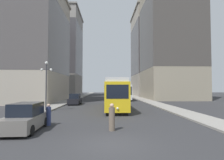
% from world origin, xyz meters
% --- Properties ---
extents(ground_plane, '(200.00, 200.00, 0.00)m').
position_xyz_m(ground_plane, '(0.00, 0.00, 0.00)').
color(ground_plane, '#303033').
extents(sidewalk_left, '(2.64, 120.00, 0.15)m').
position_xyz_m(sidewalk_left, '(-8.24, 40.00, 0.07)').
color(sidewalk_left, gray).
rests_on(sidewalk_left, ground).
extents(sidewalk_right, '(2.64, 120.00, 0.15)m').
position_xyz_m(sidewalk_right, '(8.24, 40.00, 0.07)').
color(sidewalk_right, gray).
rests_on(sidewalk_right, ground).
extents(streetcar, '(2.72, 13.58, 3.89)m').
position_xyz_m(streetcar, '(0.73, 15.51, 2.10)').
color(streetcar, black).
rests_on(streetcar, ground).
extents(transit_bus, '(2.64, 11.64, 3.45)m').
position_xyz_m(transit_bus, '(3.69, 33.63, 1.95)').
color(transit_bus, black).
rests_on(transit_bus, ground).
extents(parked_car_left_near, '(1.97, 4.63, 1.82)m').
position_xyz_m(parked_car_left_near, '(-5.62, 22.17, 0.84)').
color(parked_car_left_near, black).
rests_on(parked_car_left_near, ground).
extents(parked_car_left_mid, '(2.02, 4.46, 1.82)m').
position_xyz_m(parked_car_left_mid, '(-5.62, 3.09, 0.84)').
color(parked_car_left_mid, black).
rests_on(parked_car_left_mid, ground).
extents(pedestrian_crossing_near, '(0.36, 0.36, 1.62)m').
position_xyz_m(pedestrian_crossing_near, '(-4.67, 4.75, 0.76)').
color(pedestrian_crossing_near, navy).
rests_on(pedestrian_crossing_near, ground).
extents(pedestrian_crossing_far, '(0.40, 0.40, 1.79)m').
position_xyz_m(pedestrian_crossing_far, '(0.04, 2.91, 0.83)').
color(pedestrian_crossing_far, '#6B5B4C').
rests_on(pedestrian_crossing_far, ground).
extents(lamp_post_left_near, '(1.41, 0.36, 5.85)m').
position_xyz_m(lamp_post_left_near, '(-7.52, 12.97, 3.96)').
color(lamp_post_left_near, '#333338').
rests_on(lamp_post_left_near, sidewalk_left).
extents(building_left_corner, '(11.70, 17.19, 29.04)m').
position_xyz_m(building_left_corner, '(-15.11, 54.36, 14.97)').
color(building_left_corner, gray).
rests_on(building_left_corner, ground).
extents(building_left_midblock, '(12.34, 17.71, 23.11)m').
position_xyz_m(building_left_midblock, '(-15.43, 28.39, 11.89)').
color(building_left_midblock, '#A89E8E').
rests_on(building_left_midblock, ground).
extents(building_right_corner, '(12.79, 18.07, 29.58)m').
position_xyz_m(building_right_corner, '(15.66, 54.56, 15.25)').
color(building_right_corner, '#A89E8E').
rests_on(building_right_corner, ground).
extents(building_right_midblock, '(12.93, 15.87, 29.86)m').
position_xyz_m(building_right_midblock, '(15.73, 36.20, 15.40)').
color(building_right_midblock, gray).
rests_on(building_right_midblock, ground).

